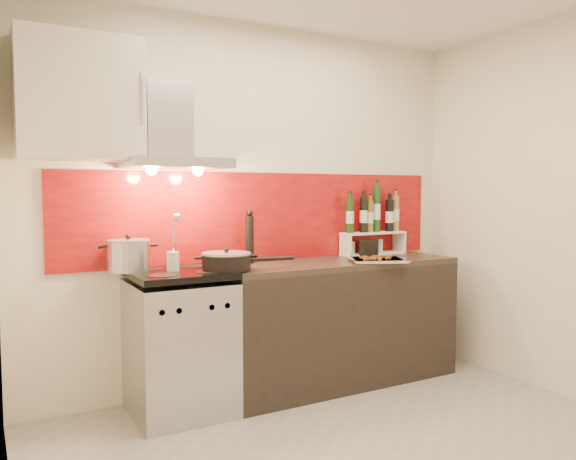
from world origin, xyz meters
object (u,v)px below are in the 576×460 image
range_stove (180,344)px  saute_pan (227,261)px  baking_tray (377,260)px  counter (337,321)px  stock_pot (128,255)px  pepper_mill (250,237)px

range_stove → saute_pan: (0.28, -0.11, 0.52)m
range_stove → baking_tray: bearing=-7.8°
saute_pan → baking_tray: saute_pan is taller
range_stove → counter: range_stove is taller
stock_pot → saute_pan: stock_pot is taller
counter → stock_pot: bearing=174.8°
pepper_mill → range_stove: bearing=-162.8°
counter → pepper_mill: size_ratio=4.78×
baking_tray → range_stove: bearing=172.2°
stock_pot → baking_tray: bearing=-11.1°
saute_pan → counter: bearing=7.1°
pepper_mill → baking_tray: (0.84, -0.37, -0.17)m
saute_pan → stock_pot: bearing=156.0°
saute_pan → baking_tray: (1.13, -0.08, -0.05)m
range_stove → stock_pot: 0.65m
counter → pepper_mill: (-0.63, 0.17, 0.63)m
stock_pot → baking_tray: 1.73m
counter → saute_pan: saute_pan is taller
counter → saute_pan: 1.06m
counter → baking_tray: baking_tray is taller
counter → stock_pot: 1.59m
counter → pepper_mill: bearing=164.7°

